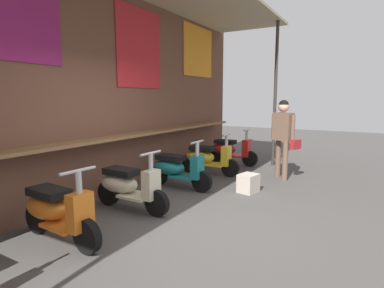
{
  "coord_description": "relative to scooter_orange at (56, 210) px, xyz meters",
  "views": [
    {
      "loc": [
        -3.63,
        -2.21,
        1.75
      ],
      "look_at": [
        1.81,
        0.97,
        0.83
      ],
      "focal_mm": 29.22,
      "sensor_mm": 36.0,
      "label": 1
    }
  ],
  "objects": [
    {
      "name": "merchandise_crate",
      "position": [
        3.13,
        -1.34,
        -0.22
      ],
      "size": [
        0.42,
        0.37,
        0.34
      ],
      "primitive_type": "cube",
      "rotation": [
        0.0,
        0.0,
        -0.2
      ],
      "color": "#B2A899",
      "rests_on": "ground_plane"
    },
    {
      "name": "shopper_with_handbag",
      "position": [
        4.48,
        -1.61,
        0.67
      ],
      "size": [
        0.44,
        0.67,
        1.72
      ],
      "rotation": [
        0.0,
        0.0,
        -0.39
      ],
      "color": "brown",
      "rests_on": "ground_plane"
    },
    {
      "name": "scooter_yellow",
      "position": [
        3.99,
        -0.0,
        0.0
      ],
      "size": [
        0.49,
        1.4,
        0.97
      ],
      "rotation": [
        0.0,
        0.0,
        -1.5
      ],
      "color": "gold",
      "rests_on": "ground_plane"
    },
    {
      "name": "scooter_red",
      "position": [
        5.29,
        0.0,
        0.0
      ],
      "size": [
        0.46,
        1.4,
        0.97
      ],
      "rotation": [
        0.0,
        0.0,
        -1.56
      ],
      "color": "red",
      "rests_on": "ground_plane"
    },
    {
      "name": "market_stall_facade",
      "position": [
        1.31,
        0.82,
        1.72
      ],
      "size": [
        10.61,
        2.22,
        3.86
      ],
      "color": "brown",
      "rests_on": "ground_plane"
    },
    {
      "name": "scooter_cream",
      "position": [
        1.29,
        0.0,
        0.0
      ],
      "size": [
        0.46,
        1.4,
        0.97
      ],
      "rotation": [
        0.0,
        0.0,
        -1.58
      ],
      "color": "beige",
      "rests_on": "ground_plane"
    },
    {
      "name": "ground_plane",
      "position": [
        1.31,
        -1.08,
        -0.39
      ],
      "size": [
        29.69,
        29.69,
        0.0
      ],
      "primitive_type": "plane",
      "color": "#474442"
    },
    {
      "name": "scooter_orange",
      "position": [
        0.0,
        0.0,
        0.0
      ],
      "size": [
        0.48,
        1.4,
        0.97
      ],
      "rotation": [
        0.0,
        0.0,
        -1.63
      ],
      "color": "orange",
      "rests_on": "ground_plane"
    },
    {
      "name": "scooter_teal",
      "position": [
        2.68,
        0.0,
        0.0
      ],
      "size": [
        0.46,
        1.4,
        0.97
      ],
      "rotation": [
        0.0,
        0.0,
        -1.56
      ],
      "color": "#197075",
      "rests_on": "ground_plane"
    }
  ]
}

